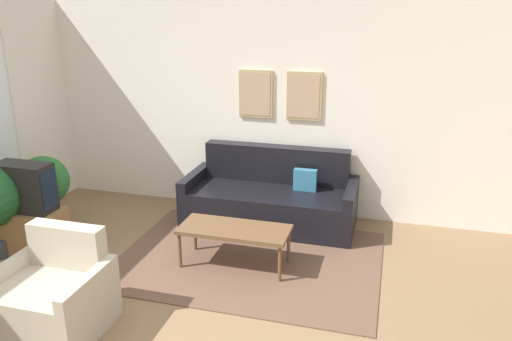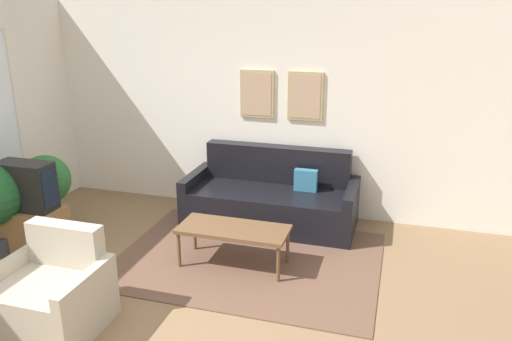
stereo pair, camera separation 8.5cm
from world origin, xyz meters
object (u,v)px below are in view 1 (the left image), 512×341
Objects in this scene: coffee_table at (234,231)px; armchair at (53,298)px; tv at (25,187)px; couch at (271,199)px.

coffee_table is 1.83m from armchair.
tv is at bearing -172.27° from coffee_table.
couch is at bearing 85.31° from coffee_table.
tv reaches higher than couch.
couch is 2.43× the size of armchair.
couch is 1.18m from coffee_table.
tv is 1.66m from armchair.
coffee_table is at bearing 7.73° from tv.
tv is 0.72× the size of armchair.
couch is at bearing 32.23° from tv.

